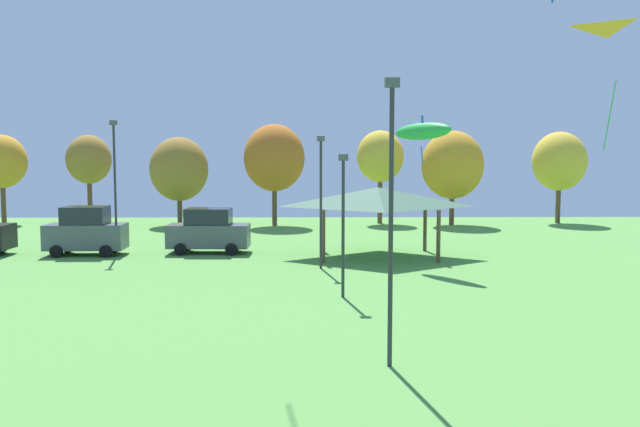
# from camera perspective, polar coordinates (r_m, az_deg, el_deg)

# --- Properties ---
(kite_flying_3) EXTENTS (2.74, 3.46, 2.33)m
(kite_flying_3) POSITION_cam_1_polar(r_m,az_deg,el_deg) (32.21, 8.61, 6.85)
(kite_flying_3) COLOR green
(kite_flying_4) EXTENTS (3.84, 3.87, 4.89)m
(kite_flying_4) POSITION_cam_1_polar(r_m,az_deg,el_deg) (33.81, 25.15, 12.63)
(kite_flying_4) COLOR orange
(parked_car_second_from_left) EXTENTS (4.10, 2.04, 2.57)m
(parked_car_second_from_left) POSITION_cam_1_polar(r_m,az_deg,el_deg) (37.57, -19.12, -1.43)
(parked_car_second_from_left) COLOR #4C5156
(parked_car_second_from_left) RESTS_ON ground
(parked_car_third_from_left) EXTENTS (4.35, 2.07, 2.41)m
(parked_car_third_from_left) POSITION_cam_1_polar(r_m,az_deg,el_deg) (36.70, -9.36, -1.47)
(parked_car_third_from_left) COLOR #4C5156
(parked_car_third_from_left) RESTS_ON ground
(park_pavilion) EXTENTS (7.28, 5.13, 3.60)m
(park_pavilion) POSITION_cam_1_polar(r_m,az_deg,el_deg) (34.92, 4.85, 1.37)
(park_pavilion) COLOR brown
(park_pavilion) RESTS_ON ground
(light_post_0) EXTENTS (0.36, 0.20, 7.01)m
(light_post_0) POSITION_cam_1_polar(r_m,az_deg,el_deg) (36.44, -16.89, 2.64)
(light_post_0) COLOR #2D2D33
(light_post_0) RESTS_ON ground
(light_post_1) EXTENTS (0.36, 0.20, 5.32)m
(light_post_1) POSITION_cam_1_polar(r_m,az_deg,el_deg) (24.98, 1.96, -0.20)
(light_post_1) COLOR #2D2D33
(light_post_1) RESTS_ON ground
(light_post_2) EXTENTS (0.36, 0.20, 6.13)m
(light_post_2) POSITION_cam_1_polar(r_m,az_deg,el_deg) (31.16, 0.07, 1.64)
(light_post_2) COLOR #2D2D33
(light_post_2) RESTS_ON ground
(light_post_3) EXTENTS (0.36, 0.20, 7.21)m
(light_post_3) POSITION_cam_1_polar(r_m,az_deg,el_deg) (16.85, 6.00, 0.44)
(light_post_3) COLOR #2D2D33
(light_post_3) RESTS_ON ground
(treeline_tree_0) EXTENTS (3.64, 3.64, 6.70)m
(treeline_tree_0) POSITION_cam_1_polar(r_m,az_deg,el_deg) (56.20, -25.23, 3.96)
(treeline_tree_0) COLOR brown
(treeline_tree_0) RESTS_ON ground
(treeline_tree_1) EXTENTS (3.36, 3.36, 6.69)m
(treeline_tree_1) POSITION_cam_1_polar(r_m,az_deg,el_deg) (54.48, -18.90, 4.30)
(treeline_tree_1) COLOR brown
(treeline_tree_1) RESTS_ON ground
(treeline_tree_2) EXTENTS (4.27, 4.27, 6.50)m
(treeline_tree_2) POSITION_cam_1_polar(r_m,az_deg,el_deg) (50.98, -11.79, 3.67)
(treeline_tree_2) COLOR brown
(treeline_tree_2) RESTS_ON ground
(treeline_tree_3) EXTENTS (4.45, 4.45, 7.43)m
(treeline_tree_3) POSITION_cam_1_polar(r_m,az_deg,el_deg) (49.59, -3.87, 4.68)
(treeline_tree_3) COLOR brown
(treeline_tree_3) RESTS_ON ground
(treeline_tree_4) EXTENTS (3.54, 3.54, 7.02)m
(treeline_tree_4) POSITION_cam_1_polar(r_m,az_deg,el_deg) (51.45, 5.10, 4.78)
(treeline_tree_4) COLOR brown
(treeline_tree_4) RESTS_ON ground
(treeline_tree_5) EXTENTS (4.56, 4.56, 6.97)m
(treeline_tree_5) POSITION_cam_1_polar(r_m,az_deg,el_deg) (50.87, 11.09, 4.03)
(treeline_tree_5) COLOR brown
(treeline_tree_5) RESTS_ON ground
(treeline_tree_6) EXTENTS (4.04, 4.04, 6.93)m
(treeline_tree_6) POSITION_cam_1_polar(r_m,az_deg,el_deg) (54.45, 19.51, 4.16)
(treeline_tree_6) COLOR brown
(treeline_tree_6) RESTS_ON ground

